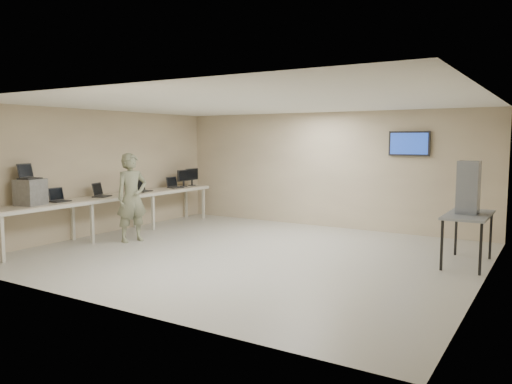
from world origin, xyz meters
The scene contains 13 objects.
room centered at (0.03, 0.06, 1.41)m, with size 8.01×7.01×2.81m.
workbench centered at (-3.59, 0.00, 0.83)m, with size 0.76×6.00×0.90m.
equipment_box centered at (-3.65, -2.03, 1.15)m, with size 0.42×0.48×0.50m, color gray.
laptop_on_box centered at (-3.71, -2.03, 1.47)m, with size 0.38×0.42×0.29m.
laptop_0 centered at (-3.66, -1.41, 0.97)m, with size 0.30×0.36×0.28m.
laptop_1 centered at (-3.63, -0.38, 0.98)m, with size 0.43×0.45×0.30m.
laptop_2 centered at (-3.62, 0.89, 0.98)m, with size 0.36×0.41×0.29m.
laptop_3 centered at (-3.59, 2.00, 0.97)m, with size 0.33×0.39×0.28m.
monitor_near centered at (-3.60, 2.40, 1.17)m, with size 0.20×0.45×0.45m.
monitor_far centered at (-3.60, 2.75, 1.18)m, with size 0.21×0.47×0.46m.
soldier centered at (-2.73, -0.33, 0.93)m, with size 0.68×0.45×1.86m, color #606752.
side_table centered at (3.60, 1.26, 0.81)m, with size 0.69×1.47×0.88m.
storage_bins centered at (3.58, 1.26, 1.33)m, with size 0.34×0.38×0.90m.
Camera 1 is at (4.91, -7.79, 2.14)m, focal length 35.00 mm.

